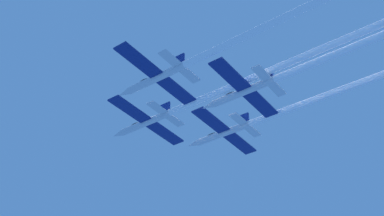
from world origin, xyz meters
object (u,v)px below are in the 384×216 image
at_px(jet_lead, 210,96).
at_px(jet_left_wing, 242,38).
at_px(jet_right_wing, 299,105).
at_px(jet_slot, 353,47).

xyz_separation_m(jet_lead, jet_left_wing, (-7.46, -9.70, 0.02)).
bearing_deg(jet_right_wing, jet_lead, 132.19).
xyz_separation_m(jet_left_wing, jet_slot, (8.40, -10.39, -0.85)).
xyz_separation_m(jet_right_wing, jet_slot, (-7.62, -10.64, -0.20)).
bearing_deg(jet_right_wing, jet_slot, -125.62).
distance_m(jet_lead, jet_slot, 20.13).
relative_size(jet_left_wing, jet_right_wing, 1.02).
distance_m(jet_right_wing, jet_slot, 13.09).
distance_m(jet_left_wing, jet_right_wing, 16.04).
height_order(jet_lead, jet_left_wing, jet_left_wing).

